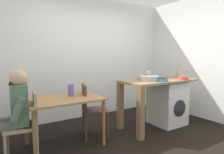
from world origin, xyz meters
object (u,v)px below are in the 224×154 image
chair_person_seat (27,122)px  bottle_tall_green (148,74)px  colander (183,78)px  mixing_bowl (162,80)px  vase (71,90)px  chair_opposite (91,107)px  utensil_crock (178,74)px  dining_table (64,104)px  seated_person (13,111)px  washing_machine (167,103)px

chair_person_seat → bottle_tall_green: bottle_tall_green is taller
chair_person_seat → colander: colander is taller
bottle_tall_green → mixing_bowl: bottle_tall_green is taller
chair_person_seat → mixing_bowl: size_ratio=4.39×
chair_person_seat → vase: bearing=-65.3°
chair_opposite → bottle_tall_green: bearing=106.4°
vase → colander: bearing=-13.6°
chair_person_seat → chair_opposite: size_ratio=1.00×
chair_person_seat → vase: 0.80m
colander → vase: (-2.11, 0.51, -0.12)m
chair_opposite → chair_person_seat: bearing=-62.4°
colander → vase: bearing=166.4°
vase → utensil_crock: bearing=-6.0°
bottle_tall_green → mixing_bowl: bearing=-100.9°
dining_table → vase: size_ratio=5.80×
bottle_tall_green → utensil_crock: (0.67, -0.19, -0.02)m
mixing_bowl → vase: size_ratio=1.08×
seated_person → dining_table: bearing=-75.0°
mixing_bowl → washing_machine: bearing=26.8°
washing_machine → dining_table: bearing=174.7°
seated_person → colander: size_ratio=6.00×
mixing_bowl → chair_person_seat: bearing=172.8°
washing_machine → utensil_crock: utensil_crock is taller
dining_table → mixing_bowl: bearing=-13.1°
dining_table → washing_machine: bearing=-5.3°
chair_person_seat → seated_person: size_ratio=0.75×
seated_person → utensil_crock: utensil_crock is taller
bottle_tall_green → mixing_bowl: (-0.08, -0.44, -0.06)m
seated_person → utensil_crock: bearing=-83.1°
bottle_tall_green → chair_person_seat: bearing=-176.1°
chair_person_seat → chair_opposite: bearing=-72.0°
colander → utensil_crock: bearing=56.3°
seated_person → washing_machine: (2.78, -0.10, -0.24)m
chair_person_seat → bottle_tall_green: size_ratio=4.38×
chair_opposite → seated_person: size_ratio=0.75×
mixing_bowl → colander: size_ratio=1.02×
chair_person_seat → utensil_crock: bearing=-82.7°
washing_machine → bottle_tall_green: bearing=141.9°
washing_machine → vase: vase is taller
washing_machine → mixing_bowl: bearing=-153.2°
mixing_bowl → colander: (0.58, -0.02, -0.00)m
utensil_crock → colander: bearing=-123.7°
chair_person_seat → washing_machine: chair_person_seat is taller
bottle_tall_green → utensil_crock: size_ratio=0.69×
colander → chair_opposite: bearing=164.8°
washing_machine → utensil_crock: bearing=8.1°
dining_table → utensil_crock: 2.47m
vase → mixing_bowl: bearing=-17.7°
seated_person → utensil_crock: (3.15, -0.05, 0.32)m
seated_person → vase: size_ratio=6.33×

